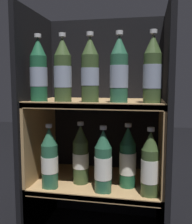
# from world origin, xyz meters

# --- Properties ---
(fridge_back_wall) EXTENTS (0.57, 0.02, 0.95)m
(fridge_back_wall) POSITION_xyz_m (0.00, 0.36, 0.48)
(fridge_back_wall) COLOR black
(fridge_back_wall) RESTS_ON ground_plane
(fridge_side_left) EXTENTS (0.02, 0.39, 0.95)m
(fridge_side_left) POSITION_xyz_m (-0.28, 0.17, 0.48)
(fridge_side_left) COLOR black
(fridge_side_left) RESTS_ON ground_plane
(fridge_side_right) EXTENTS (0.02, 0.39, 0.95)m
(fridge_side_right) POSITION_xyz_m (0.28, 0.17, 0.48)
(fridge_side_right) COLOR black
(fridge_side_right) RESTS_ON ground_plane
(shelf_lower) EXTENTS (0.53, 0.35, 0.24)m
(shelf_lower) POSITION_xyz_m (0.00, 0.16, 0.19)
(shelf_lower) COLOR tan
(shelf_lower) RESTS_ON ground_plane
(shelf_upper) EXTENTS (0.53, 0.35, 0.58)m
(shelf_upper) POSITION_xyz_m (0.00, 0.17, 0.41)
(shelf_upper) COLOR tan
(shelf_upper) RESTS_ON ground_plane
(bottle_upper_front_0) EXTENTS (0.07, 0.07, 0.26)m
(bottle_upper_front_0) POSITION_xyz_m (-0.21, 0.05, 0.70)
(bottle_upper_front_0) COLOR #1E5638
(bottle_upper_front_0) RESTS_ON shelf_upper
(bottle_upper_front_1) EXTENTS (0.07, 0.07, 0.26)m
(bottle_upper_front_1) POSITION_xyz_m (-0.11, 0.05, 0.69)
(bottle_upper_front_1) COLOR #384C28
(bottle_upper_front_1) RESTS_ON shelf_upper
(bottle_upper_front_2) EXTENTS (0.07, 0.07, 0.26)m
(bottle_upper_front_2) POSITION_xyz_m (-0.01, 0.05, 0.70)
(bottle_upper_front_2) COLOR #384C28
(bottle_upper_front_2) RESTS_ON shelf_upper
(bottle_upper_front_3) EXTENTS (0.07, 0.07, 0.26)m
(bottle_upper_front_3) POSITION_xyz_m (0.10, 0.05, 0.69)
(bottle_upper_front_3) COLOR #285B42
(bottle_upper_front_3) RESTS_ON shelf_upper
(bottle_upper_front_4) EXTENTS (0.07, 0.07, 0.26)m
(bottle_upper_front_4) POSITION_xyz_m (0.22, 0.05, 0.69)
(bottle_upper_front_4) COLOR #384C28
(bottle_upper_front_4) RESTS_ON shelf_upper
(bottle_lower_front_0) EXTENTS (0.07, 0.07, 0.26)m
(bottle_lower_front_0) POSITION_xyz_m (-0.17, 0.05, 0.35)
(bottle_lower_front_0) COLOR #285B42
(bottle_lower_front_0) RESTS_ON shelf_lower
(bottle_lower_front_1) EXTENTS (0.07, 0.07, 0.26)m
(bottle_lower_front_1) POSITION_xyz_m (0.04, 0.05, 0.35)
(bottle_lower_front_1) COLOR #285B42
(bottle_lower_front_1) RESTS_ON shelf_lower
(bottle_lower_front_2) EXTENTS (0.07, 0.07, 0.26)m
(bottle_lower_front_2) POSITION_xyz_m (0.22, 0.05, 0.35)
(bottle_lower_front_2) COLOR #384C28
(bottle_lower_front_2) RESTS_ON shelf_lower
(bottle_lower_back_0) EXTENTS (0.07, 0.07, 0.26)m
(bottle_lower_back_0) POSITION_xyz_m (-0.07, 0.13, 0.35)
(bottle_lower_back_0) COLOR #384C28
(bottle_lower_back_0) RESTS_ON shelf_lower
(bottle_lower_back_1) EXTENTS (0.07, 0.07, 0.26)m
(bottle_lower_back_1) POSITION_xyz_m (0.13, 0.13, 0.35)
(bottle_lower_back_1) COLOR #1E5638
(bottle_lower_back_1) RESTS_ON shelf_lower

